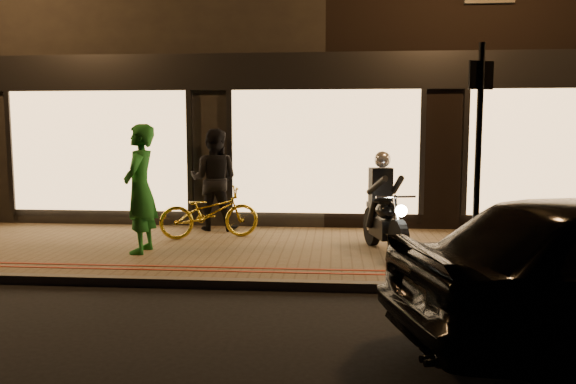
% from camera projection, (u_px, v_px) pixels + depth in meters
% --- Properties ---
extents(ground, '(90.00, 90.00, 0.00)m').
position_uv_depth(ground, '(318.00, 292.00, 7.11)').
color(ground, black).
rests_on(ground, ground).
extents(sidewalk, '(50.00, 4.00, 0.12)m').
position_uv_depth(sidewalk, '(322.00, 253.00, 9.09)').
color(sidewalk, brown).
rests_on(sidewalk, ground).
extents(kerb_stone, '(50.00, 0.14, 0.12)m').
position_uv_depth(kerb_stone, '(318.00, 286.00, 7.16)').
color(kerb_stone, '#59544C').
rests_on(kerb_stone, ground).
extents(red_kerb_lines, '(50.00, 0.26, 0.01)m').
position_uv_depth(red_kerb_lines, '(319.00, 271.00, 7.64)').
color(red_kerb_lines, maroon).
rests_on(red_kerb_lines, sidewalk).
extents(building_row, '(48.00, 10.11, 8.50)m').
position_uv_depth(building_row, '(329.00, 49.00, 15.54)').
color(building_row, black).
rests_on(building_row, ground).
extents(motorcycle, '(0.71, 1.92, 1.59)m').
position_uv_depth(motorcycle, '(384.00, 214.00, 8.73)').
color(motorcycle, black).
rests_on(motorcycle, sidewalk).
extents(sign_post, '(0.33, 0.17, 3.00)m').
position_uv_depth(sign_post, '(478.00, 149.00, 7.09)').
color(sign_post, black).
rests_on(sign_post, sidewalk).
extents(bicycle_gold, '(1.85, 1.15, 0.92)m').
position_uv_depth(bicycle_gold, '(209.00, 212.00, 9.95)').
color(bicycle_gold, gold).
rests_on(bicycle_gold, sidewalk).
extents(person_green, '(0.49, 0.74, 2.01)m').
position_uv_depth(person_green, '(140.00, 189.00, 8.73)').
color(person_green, '#1B6722').
rests_on(person_green, sidewalk).
extents(person_dark, '(0.98, 0.78, 1.94)m').
position_uv_depth(person_dark, '(214.00, 180.00, 10.71)').
color(person_dark, black).
rests_on(person_dark, sidewalk).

